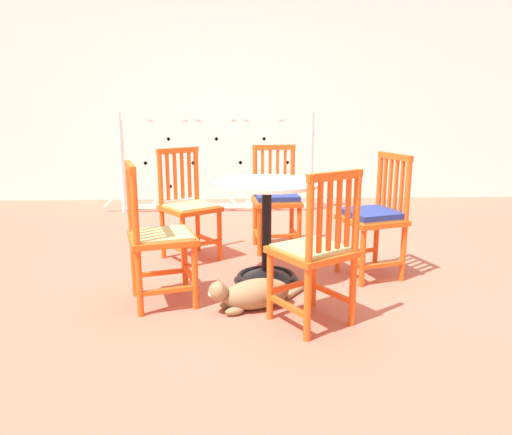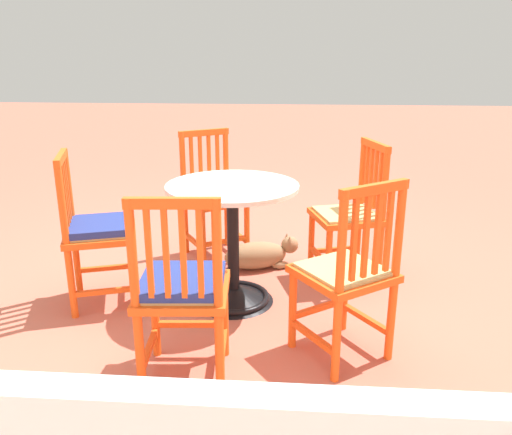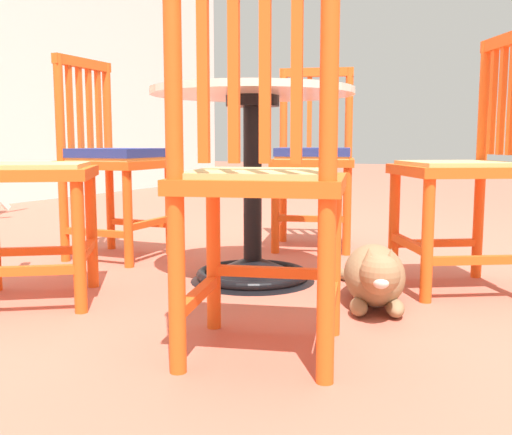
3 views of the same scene
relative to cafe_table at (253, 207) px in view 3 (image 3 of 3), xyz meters
The scene contains 8 objects.
ground_plane 0.32m from the cafe_table, 53.86° to the right, with size 24.00×24.00×0.00m, color #BC604C.
cafe_table is the anchor object (origin of this frame).
orange_chair_at_corner 0.83m from the cafe_table, 151.55° to the right, with size 0.50×0.50×0.91m.
orange_chair_tucked_in 0.79m from the cafe_table, 72.71° to the right, with size 0.55×0.55×0.91m.
orange_chair_by_planter 0.81m from the cafe_table, ahead, with size 0.50×0.50×0.91m.
orange_chair_near_fence 0.81m from the cafe_table, 80.44° to the left, with size 0.43×0.43×0.91m.
orange_chair_facing_out 0.83m from the cafe_table, 138.37° to the left, with size 0.56×0.56×0.91m.
tabby_cat 0.56m from the cafe_table, 104.15° to the right, with size 0.65×0.46×0.23m.
Camera 3 is at (-2.08, -0.91, 0.53)m, focal length 41.55 mm.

